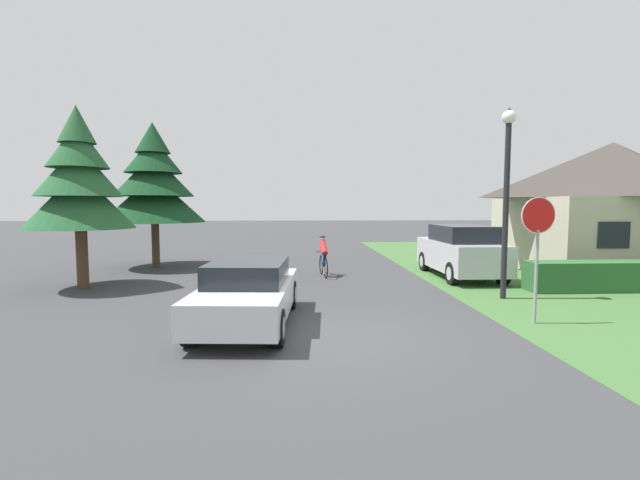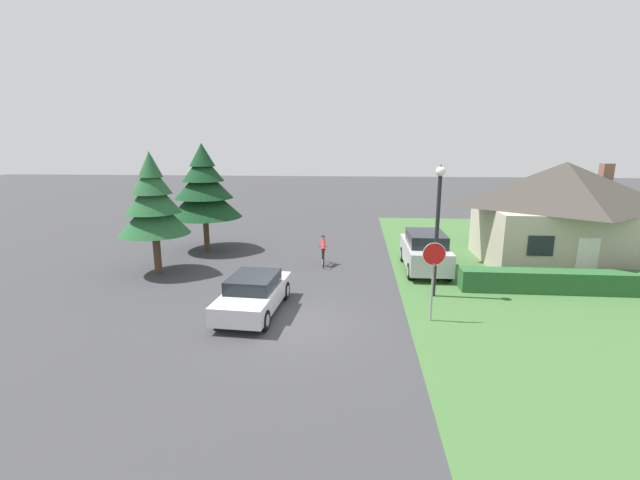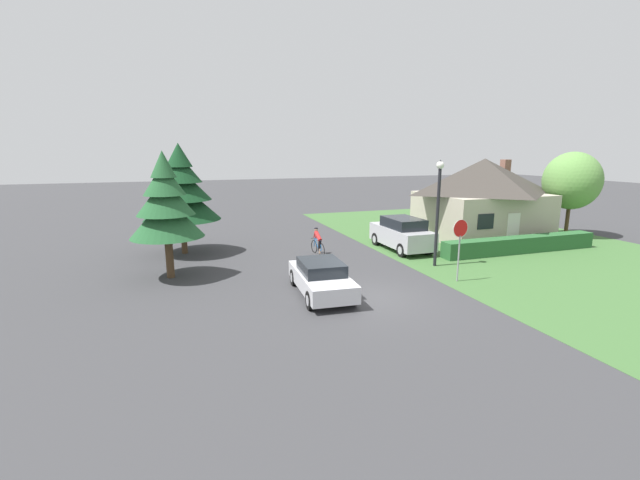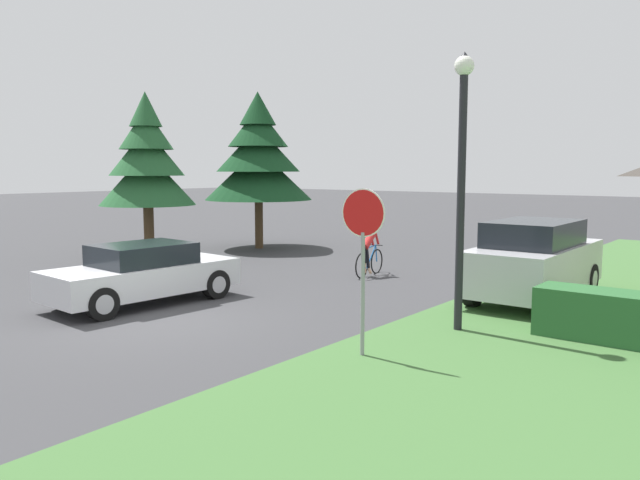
{
  "view_description": "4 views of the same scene",
  "coord_description": "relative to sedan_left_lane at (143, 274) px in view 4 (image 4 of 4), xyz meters",
  "views": [
    {
      "loc": [
        -0.41,
        -8.3,
        2.56
      ],
      "look_at": [
        0.24,
        5.19,
        1.5
      ],
      "focal_mm": 24.0,
      "sensor_mm": 36.0,
      "label": 1
    },
    {
      "loc": [
        2.12,
        -13.42,
        5.93
      ],
      "look_at": [
        0.49,
        5.26,
        1.75
      ],
      "focal_mm": 24.0,
      "sensor_mm": 36.0,
      "label": 2
    },
    {
      "loc": [
        -6.8,
        -14.49,
        5.67
      ],
      "look_at": [
        -0.2,
        4.95,
        1.33
      ],
      "focal_mm": 24.0,
      "sensor_mm": 36.0,
      "label": 3
    },
    {
      "loc": [
        10.35,
        -7.7,
        3.06
      ],
      "look_at": [
        0.43,
        5.01,
        1.24
      ],
      "focal_mm": 35.0,
      "sensor_mm": 36.0,
      "label": 4
    }
  ],
  "objects": [
    {
      "name": "stop_sign",
      "position": [
        6.24,
        -0.26,
        1.3
      ],
      "size": [
        0.79,
        0.09,
        2.76
      ],
      "rotation": [
        0.0,
        0.0,
        3.22
      ],
      "color": "gray",
      "rests_on": "ground"
    },
    {
      "name": "parked_suv_right",
      "position": [
        6.94,
        5.92,
        0.25
      ],
      "size": [
        1.96,
        4.59,
        1.88
      ],
      "rotation": [
        0.0,
        0.0,
        1.57
      ],
      "color": "#B7B7BC",
      "rests_on": "ground"
    },
    {
      "name": "ground_plane",
      "position": [
        1.52,
        -0.91,
        -0.69
      ],
      "size": [
        140.0,
        140.0,
        0.0
      ],
      "primitive_type": "plane",
      "color": "#38383A"
    },
    {
      "name": "sedan_left_lane",
      "position": [
        0.0,
        0.0,
        0.0
      ],
      "size": [
        2.06,
        4.44,
        1.39
      ],
      "rotation": [
        0.0,
        0.0,
        1.51
      ],
      "color": "silver",
      "rests_on": "ground"
    },
    {
      "name": "cyclist",
      "position": [
        1.99,
        6.37,
        0.03
      ],
      "size": [
        0.44,
        1.7,
        1.5
      ],
      "rotation": [
        0.0,
        0.0,
        1.68
      ],
      "color": "black",
      "rests_on": "ground"
    },
    {
      "name": "street_lamp",
      "position": [
        6.76,
        2.25,
        2.58
      ],
      "size": [
        0.37,
        0.37,
        5.22
      ],
      "color": "black",
      "rests_on": "ground"
    },
    {
      "name": "conifer_tall_far",
      "position": [
        -4.96,
        9.08,
        2.81
      ],
      "size": [
        4.14,
        4.14,
        6.04
      ],
      "color": "#4C3823",
      "rests_on": "ground"
    },
    {
      "name": "conifer_tall_near",
      "position": [
        -5.7,
        4.44,
        2.64
      ],
      "size": [
        3.2,
        3.2,
        5.66
      ],
      "color": "#4C3823",
      "rests_on": "ground"
    }
  ]
}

